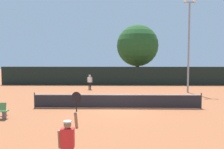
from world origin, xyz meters
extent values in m
plane|color=#9E5633|center=(0.00, 0.00, 0.00)|extent=(120.00, 120.00, 0.00)
cube|color=#232328|center=(0.00, 0.00, 0.48)|extent=(11.46, 0.03, 0.91)
cube|color=white|center=(0.00, 0.00, 0.93)|extent=(11.46, 0.04, 0.06)
cylinder|color=#333338|center=(-5.73, 0.00, 0.54)|extent=(0.08, 0.08, 1.07)
cylinder|color=#333338|center=(5.73, 0.00, 0.54)|extent=(0.08, 0.08, 1.07)
cube|color=black|center=(0.00, 14.11, 1.19)|extent=(30.01, 0.12, 2.37)
cube|color=red|center=(-1.52, -9.19, 1.08)|extent=(0.38, 0.22, 0.58)
sphere|color=#8C6647|center=(-1.52, -9.19, 1.48)|extent=(0.22, 0.22, 0.22)
cylinder|color=white|center=(-1.52, -9.19, 1.58)|extent=(0.23, 0.23, 0.04)
cylinder|color=#8C6647|center=(-1.76, -9.19, 1.05)|extent=(0.09, 0.17, 0.56)
cylinder|color=#8C6647|center=(-1.28, -9.10, 1.58)|extent=(0.09, 0.31, 0.54)
cylinder|color=black|center=(-1.28, -9.04, 1.97)|extent=(0.04, 0.11, 0.28)
ellipsoid|color=black|center=(-1.28, -8.98, 2.26)|extent=(0.30, 0.13, 0.36)
cube|color=white|center=(-2.99, 9.67, 1.10)|extent=(0.38, 0.22, 0.59)
sphere|color=tan|center=(-2.99, 9.67, 1.50)|extent=(0.23, 0.23, 0.23)
cylinder|color=white|center=(-2.99, 9.67, 1.59)|extent=(0.24, 0.24, 0.04)
cylinder|color=black|center=(-3.07, 9.67, 0.40)|extent=(0.12, 0.12, 0.80)
cylinder|color=black|center=(-2.91, 9.67, 0.40)|extent=(0.12, 0.12, 0.80)
cylinder|color=tan|center=(-3.23, 9.67, 1.07)|extent=(0.09, 0.17, 0.56)
cylinder|color=tan|center=(-2.75, 9.67, 1.07)|extent=(0.09, 0.16, 0.56)
sphere|color=#CCE033|center=(-1.76, 2.81, 0.03)|extent=(0.07, 0.07, 0.07)
cylinder|color=black|center=(-6.74, -2.50, 0.02)|extent=(0.28, 0.04, 0.04)
ellipsoid|color=red|center=(-6.74, -2.18, 0.02)|extent=(0.28, 0.36, 0.04)
cube|color=#4C4C51|center=(-6.44, -2.92, 0.23)|extent=(0.08, 0.36, 0.45)
cylinder|color=gray|center=(7.14, 7.52, 4.44)|extent=(0.18, 0.18, 8.89)
cube|color=gray|center=(7.14, 7.52, 8.94)|extent=(1.10, 0.10, 0.10)
sphere|color=#F2EDCC|center=(6.69, 7.52, 9.07)|extent=(0.28, 0.28, 0.28)
sphere|color=#F2EDCC|center=(7.59, 7.52, 9.07)|extent=(0.28, 0.28, 0.28)
cylinder|color=brown|center=(3.10, 18.72, 1.52)|extent=(0.56, 0.56, 3.05)
sphere|color=#235123|center=(3.10, 18.72, 5.34)|extent=(6.11, 6.11, 6.11)
cube|color=red|center=(-3.44, 22.37, 0.60)|extent=(2.31, 4.37, 0.90)
cube|color=#2D333D|center=(-3.44, 22.07, 1.37)|extent=(1.91, 2.36, 0.64)
cylinder|color=black|center=(-4.29, 23.77, 0.30)|extent=(0.22, 0.60, 0.60)
cylinder|color=black|center=(-2.59, 23.77, 0.30)|extent=(0.22, 0.60, 0.60)
cylinder|color=black|center=(-4.29, 20.97, 0.30)|extent=(0.22, 0.60, 0.60)
cylinder|color=black|center=(-2.59, 20.97, 0.30)|extent=(0.22, 0.60, 0.60)
cube|color=red|center=(1.54, 22.66, 0.60)|extent=(2.16, 4.31, 0.90)
cube|color=#2D333D|center=(1.54, 22.36, 1.37)|extent=(1.84, 2.30, 0.64)
cylinder|color=black|center=(0.69, 24.06, 0.30)|extent=(0.22, 0.60, 0.60)
cylinder|color=black|center=(2.39, 24.06, 0.30)|extent=(0.22, 0.60, 0.60)
cylinder|color=black|center=(0.69, 21.26, 0.30)|extent=(0.22, 0.60, 0.60)
cylinder|color=black|center=(2.39, 21.26, 0.30)|extent=(0.22, 0.60, 0.60)
cube|color=white|center=(6.27, 19.91, 0.60)|extent=(2.11, 4.29, 0.90)
cube|color=#2D333D|center=(6.27, 19.61, 1.37)|extent=(1.81, 2.28, 0.64)
cylinder|color=black|center=(5.42, 21.31, 0.30)|extent=(0.22, 0.60, 0.60)
cylinder|color=black|center=(7.12, 21.31, 0.30)|extent=(0.22, 0.60, 0.60)
cylinder|color=black|center=(5.42, 18.51, 0.30)|extent=(0.22, 0.60, 0.60)
cylinder|color=black|center=(7.12, 18.51, 0.30)|extent=(0.22, 0.60, 0.60)
camera|label=1|loc=(-0.11, -15.79, 3.40)|focal=37.22mm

